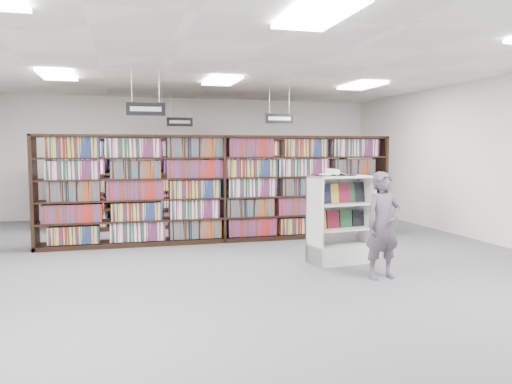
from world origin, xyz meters
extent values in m
plane|color=#504F54|center=(0.00, 0.00, 0.00)|extent=(12.00, 12.00, 0.00)
cube|color=silver|center=(0.00, 0.00, 3.20)|extent=(10.00, 12.00, 0.10)
cube|color=white|center=(0.00, 6.00, 1.60)|extent=(10.00, 0.10, 3.20)
cube|color=white|center=(5.00, 0.00, 1.60)|extent=(0.10, 12.00, 3.20)
cube|color=black|center=(0.00, 2.00, 1.05)|extent=(7.00, 0.60, 2.10)
cube|color=maroon|center=(0.00, 2.00, 1.05)|extent=(6.88, 0.42, 1.98)
cube|color=black|center=(0.00, 4.00, 1.05)|extent=(7.00, 0.60, 2.10)
cube|color=maroon|center=(0.00, 4.00, 1.05)|extent=(6.88, 0.42, 1.98)
cube|color=black|center=(0.00, 5.70, 1.05)|extent=(7.00, 0.60, 2.10)
cube|color=maroon|center=(0.00, 5.70, 1.05)|extent=(6.88, 0.42, 1.98)
cylinder|color=#B2B2B7|center=(-1.73, 1.00, 2.91)|extent=(0.01, 0.01, 0.58)
cylinder|color=#B2B2B7|center=(-1.27, 1.00, 2.91)|extent=(0.01, 0.01, 0.58)
cube|color=black|center=(-1.50, 1.00, 2.51)|extent=(0.65, 0.02, 0.22)
cube|color=silver|center=(-1.50, 0.99, 2.51)|extent=(0.52, 0.00, 0.08)
cylinder|color=#B2B2B7|center=(1.27, 3.00, 2.91)|extent=(0.01, 0.01, 0.58)
cylinder|color=#B2B2B7|center=(1.73, 3.00, 2.91)|extent=(0.01, 0.01, 0.58)
cube|color=black|center=(1.50, 3.00, 2.51)|extent=(0.65, 0.02, 0.22)
cube|color=silver|center=(1.50, 2.99, 2.51)|extent=(0.52, 0.00, 0.08)
cylinder|color=#B2B2B7|center=(-0.73, 5.00, 2.91)|extent=(0.01, 0.01, 0.58)
cylinder|color=#B2B2B7|center=(-0.27, 5.00, 2.91)|extent=(0.01, 0.01, 0.58)
cube|color=black|center=(-0.50, 5.00, 2.51)|extent=(0.65, 0.02, 0.22)
cube|color=silver|center=(-0.50, 4.99, 2.51)|extent=(0.52, 0.00, 0.08)
cube|color=white|center=(0.00, -3.00, 3.16)|extent=(0.60, 1.20, 0.04)
cube|color=white|center=(-3.00, 2.00, 3.16)|extent=(0.60, 1.20, 0.04)
cube|color=white|center=(0.00, 2.00, 3.16)|extent=(0.60, 1.20, 0.04)
cube|color=white|center=(3.00, 2.00, 3.16)|extent=(0.60, 1.20, 0.04)
cube|color=silver|center=(1.48, -0.38, 0.15)|extent=(1.06, 0.63, 0.30)
cube|color=silver|center=(1.00, -0.45, 0.70)|extent=(0.11, 0.50, 1.41)
cube|color=silver|center=(1.96, -0.32, 0.70)|extent=(0.11, 0.50, 1.41)
cube|color=silver|center=(1.45, -0.15, 0.70)|extent=(1.00, 0.16, 1.41)
cube|color=silver|center=(1.48, -0.38, 1.39)|extent=(1.06, 0.63, 0.03)
cube|color=silver|center=(1.48, -0.38, 0.55)|extent=(0.98, 0.58, 0.02)
cube|color=silver|center=(1.48, -0.38, 0.96)|extent=(0.98, 0.58, 0.02)
cube|color=black|center=(1.10, -0.38, 1.12)|extent=(0.21, 0.10, 0.30)
cube|color=#131536|center=(1.25, -0.36, 1.12)|extent=(0.21, 0.10, 0.30)
cube|color=gold|center=(1.40, -0.34, 1.12)|extent=(0.21, 0.10, 0.30)
cube|color=maroon|center=(1.55, -0.32, 1.12)|extent=(0.21, 0.10, 0.30)
cube|color=#1A4627|center=(1.70, -0.30, 1.12)|extent=(0.21, 0.10, 0.30)
cube|color=black|center=(1.86, -0.28, 1.12)|extent=(0.21, 0.10, 0.30)
cube|color=gold|center=(1.12, -0.38, 0.71)|extent=(0.23, 0.09, 0.28)
cube|color=maroon|center=(1.36, -0.35, 0.71)|extent=(0.23, 0.09, 0.28)
cube|color=#1A4627|center=(1.60, -0.32, 0.71)|extent=(0.23, 0.09, 0.28)
cube|color=black|center=(1.84, -0.29, 0.71)|extent=(0.23, 0.09, 0.28)
cube|color=black|center=(1.38, -0.31, 1.42)|extent=(0.67, 0.42, 0.02)
cube|color=white|center=(1.22, -0.31, 1.43)|extent=(0.31, 0.36, 0.06)
cube|color=white|center=(1.53, -0.31, 1.43)|extent=(0.31, 0.36, 0.08)
cylinder|color=white|center=(1.36, -0.31, 1.47)|extent=(0.13, 0.33, 0.10)
imported|color=#4B4751|center=(1.65, -1.44, 0.76)|extent=(0.59, 0.42, 1.52)
camera|label=1|loc=(-1.87, -7.72, 1.84)|focal=35.00mm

